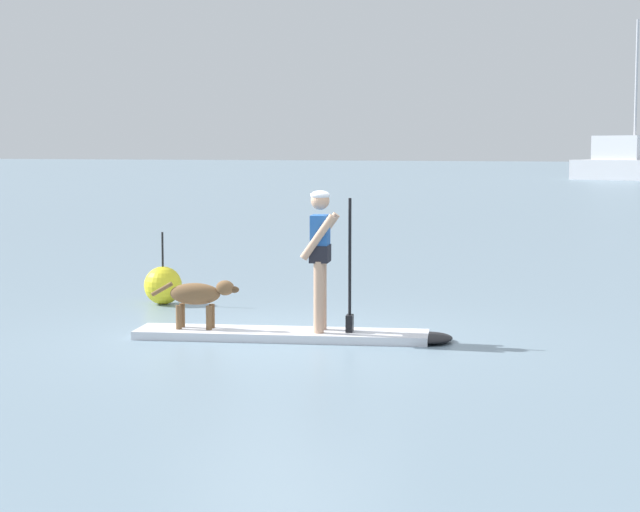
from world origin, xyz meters
The scene contains 6 objects.
ground_plane centered at (0.00, 0.00, 0.00)m, with size 400.00×400.00×0.00m, color gray.
paddleboard centered at (0.22, 0.08, 0.05)m, with size 3.76×1.89×0.10m.
person_paddler centered at (0.45, 0.16, 1.06)m, with size 0.67×0.58×1.66m.
dog centered at (-0.94, -0.33, 0.50)m, with size 1.04×0.44×0.59m.
moored_boat_starboard centered at (-11.16, 72.71, 1.26)m, with size 8.56×4.99×11.78m.
marker_buoy centered at (-2.96, 1.78, 0.28)m, with size 0.55×0.55×1.05m.
Camera 1 is at (6.33, -11.32, 2.23)m, focal length 62.17 mm.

